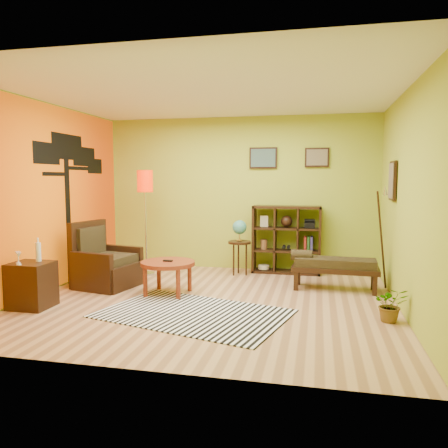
% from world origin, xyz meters
% --- Properties ---
extents(ground, '(5.00, 5.00, 0.00)m').
position_xyz_m(ground, '(0.00, 0.00, 0.00)').
color(ground, tan).
rests_on(ground, ground).
extents(room_shell, '(5.04, 4.54, 2.82)m').
position_xyz_m(room_shell, '(-0.09, 0.01, 1.80)').
color(room_shell, '#A4B731').
rests_on(room_shell, ground).
extents(zebra_rug, '(2.56, 1.98, 0.01)m').
position_xyz_m(zebra_rug, '(-0.06, -0.61, 0.01)').
color(zebra_rug, white).
rests_on(zebra_rug, ground).
extents(coffee_table, '(0.79, 0.79, 0.50)m').
position_xyz_m(coffee_table, '(-0.68, 0.23, 0.42)').
color(coffee_table, maroon).
rests_on(coffee_table, ground).
extents(armchair, '(0.98, 0.98, 1.02)m').
position_xyz_m(armchair, '(-1.81, 0.47, 0.31)').
color(armchair, black).
rests_on(armchair, ground).
extents(side_cabinet, '(0.50, 0.46, 0.91)m').
position_xyz_m(side_cabinet, '(-2.20, -0.78, 0.30)').
color(side_cabinet, black).
rests_on(side_cabinet, ground).
extents(floor_lamp, '(0.27, 0.27, 1.82)m').
position_xyz_m(floor_lamp, '(-1.49, 1.38, 1.48)').
color(floor_lamp, silver).
rests_on(floor_lamp, ground).
extents(globe_table, '(0.39, 0.39, 0.96)m').
position_xyz_m(globe_table, '(0.11, 1.72, 0.73)').
color(globe_table, black).
rests_on(globe_table, ground).
extents(cube_shelf, '(1.20, 0.35, 1.20)m').
position_xyz_m(cube_shelf, '(0.91, 2.03, 0.60)').
color(cube_shelf, black).
rests_on(cube_shelf, ground).
extents(bench, '(1.31, 0.52, 0.59)m').
position_xyz_m(bench, '(1.67, 0.99, 0.38)').
color(bench, black).
rests_on(bench, ground).
extents(potted_plant, '(0.39, 0.43, 0.33)m').
position_xyz_m(potted_plant, '(2.30, -0.40, 0.16)').
color(potted_plant, '#26661E').
rests_on(potted_plant, ground).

